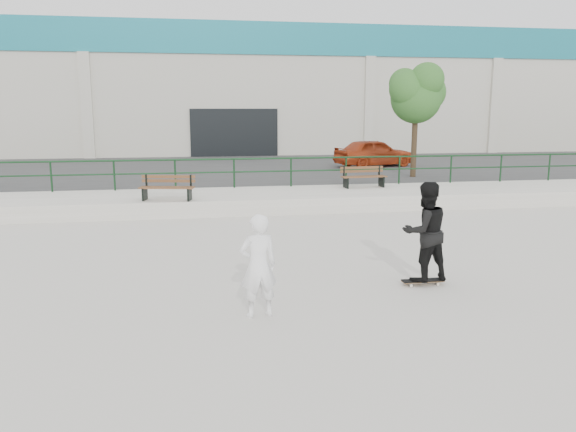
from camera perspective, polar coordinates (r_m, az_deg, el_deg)
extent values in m
plane|color=beige|center=(9.45, 5.70, -9.03)|extent=(120.00, 120.00, 0.00)
cube|color=beige|center=(18.46, -2.06, 1.64)|extent=(30.00, 3.00, 0.50)
cube|color=#363636|center=(26.83, -4.47, 4.51)|extent=(60.00, 14.00, 0.50)
cylinder|color=#14381C|center=(19.58, -2.59, 5.85)|extent=(28.00, 0.06, 0.06)
cylinder|color=#14381C|center=(19.63, -2.58, 4.54)|extent=(28.00, 0.05, 0.05)
cylinder|color=#14381C|center=(20.02, -22.92, 3.68)|extent=(0.06, 0.06, 1.00)
cylinder|color=#14381C|center=(19.66, -17.23, 3.93)|extent=(0.06, 0.06, 1.00)
cylinder|color=#14381C|center=(19.50, -11.38, 4.15)|extent=(0.06, 0.06, 1.00)
cylinder|color=#14381C|center=(19.54, -5.50, 4.33)|extent=(0.06, 0.06, 1.00)
cylinder|color=#14381C|center=(19.78, 0.31, 4.46)|extent=(0.06, 0.06, 1.00)
cylinder|color=#14381C|center=(20.22, 5.92, 4.54)|extent=(0.06, 0.06, 1.00)
cylinder|color=#14381C|center=(20.84, 11.24, 4.58)|extent=(0.06, 0.06, 1.00)
cylinder|color=#14381C|center=(21.63, 16.21, 4.58)|extent=(0.06, 0.06, 1.00)
cylinder|color=#14381C|center=(22.57, 20.81, 4.55)|extent=(0.06, 0.06, 1.00)
cylinder|color=#14381C|center=(23.64, 25.01, 4.50)|extent=(0.06, 0.06, 1.00)
cube|color=#B7B5A4|center=(40.64, -6.39, 11.92)|extent=(44.00, 16.00, 8.00)
cube|color=#1A7585|center=(40.82, -6.49, 16.27)|extent=(44.20, 16.20, 1.80)
cube|color=black|center=(32.64, -5.47, 8.00)|extent=(5.00, 0.15, 3.20)
cube|color=#B7B5A4|center=(32.94, -19.75, 10.05)|extent=(0.60, 0.25, 6.20)
cube|color=#B7B5A4|center=(34.08, 8.26, 10.58)|extent=(0.60, 0.25, 6.20)
cube|color=#B7B5A4|center=(37.31, 20.23, 10.05)|extent=(0.60, 0.25, 6.20)
cube|color=brown|center=(16.98, -12.34, 2.77)|extent=(1.61, 0.44, 0.04)
cube|color=brown|center=(17.14, -12.21, 2.84)|extent=(1.61, 0.44, 0.04)
cube|color=brown|center=(17.29, -12.07, 2.92)|extent=(1.61, 0.44, 0.04)
cube|color=brown|center=(17.34, -12.04, 3.51)|extent=(1.60, 0.37, 0.09)
cube|color=brown|center=(17.32, -12.05, 3.93)|extent=(1.60, 0.37, 0.09)
cube|color=black|center=(17.35, -14.35, 2.18)|extent=(0.15, 0.45, 0.38)
cube|color=black|center=(17.52, -14.19, 3.50)|extent=(0.06, 0.06, 0.38)
cube|color=black|center=(17.01, -9.97, 2.19)|extent=(0.15, 0.45, 0.38)
cube|color=black|center=(17.18, -9.84, 3.53)|extent=(0.06, 0.06, 0.38)
cube|color=brown|center=(19.58, 7.90, 3.93)|extent=(1.59, 0.23, 0.04)
cube|color=brown|center=(19.72, 7.72, 3.99)|extent=(1.59, 0.23, 0.04)
cube|color=brown|center=(19.87, 7.55, 4.04)|extent=(1.59, 0.23, 0.04)
cube|color=brown|center=(19.92, 7.49, 4.55)|extent=(1.58, 0.16, 0.09)
cube|color=brown|center=(19.90, 7.50, 4.90)|extent=(1.58, 0.16, 0.09)
cube|color=black|center=(19.51, 5.90, 3.38)|extent=(0.09, 0.44, 0.37)
cube|color=black|center=(19.68, 5.70, 4.51)|extent=(0.06, 0.05, 0.37)
cube|color=black|center=(20.00, 9.47, 3.47)|extent=(0.09, 0.44, 0.37)
cube|color=black|center=(20.17, 9.24, 4.58)|extent=(0.06, 0.05, 0.37)
cylinder|color=#493A24|center=(23.15, 12.69, 7.21)|extent=(0.22, 0.22, 2.67)
sphere|color=#235B21|center=(23.12, 12.88, 11.62)|extent=(2.01, 2.01, 2.01)
sphere|color=#235B21|center=(23.65, 13.87, 12.10)|extent=(1.56, 1.56, 1.56)
sphere|color=#235B21|center=(22.75, 12.07, 12.52)|extent=(1.45, 1.45, 1.45)
sphere|color=#235B21|center=(22.81, 13.92, 13.28)|extent=(1.34, 1.34, 1.34)
sphere|color=#235B21|center=(23.42, 11.74, 13.02)|extent=(1.23, 1.23, 1.23)
imported|color=#AA3615|center=(26.98, 8.72, 6.38)|extent=(4.10, 2.47, 1.31)
cube|color=black|center=(10.72, 13.53, -6.37)|extent=(0.78, 0.20, 0.02)
cube|color=brown|center=(10.73, 13.53, -6.45)|extent=(0.78, 0.20, 0.01)
cube|color=gray|center=(10.64, 12.23, -6.68)|extent=(0.06, 0.16, 0.03)
cube|color=gray|center=(10.84, 14.79, -6.47)|extent=(0.06, 0.16, 0.03)
cylinder|color=beige|center=(10.56, 12.41, -6.92)|extent=(0.06, 0.03, 0.06)
cylinder|color=beige|center=(10.73, 12.03, -6.62)|extent=(0.06, 0.03, 0.06)
cylinder|color=beige|center=(10.76, 15.00, -6.70)|extent=(0.06, 0.03, 0.06)
cylinder|color=beige|center=(10.92, 14.59, -6.42)|extent=(0.06, 0.03, 0.06)
imported|color=black|center=(10.49, 13.75, -1.55)|extent=(0.98, 0.82, 1.83)
imported|color=white|center=(8.70, -3.04, -5.08)|extent=(0.65, 0.48, 1.64)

